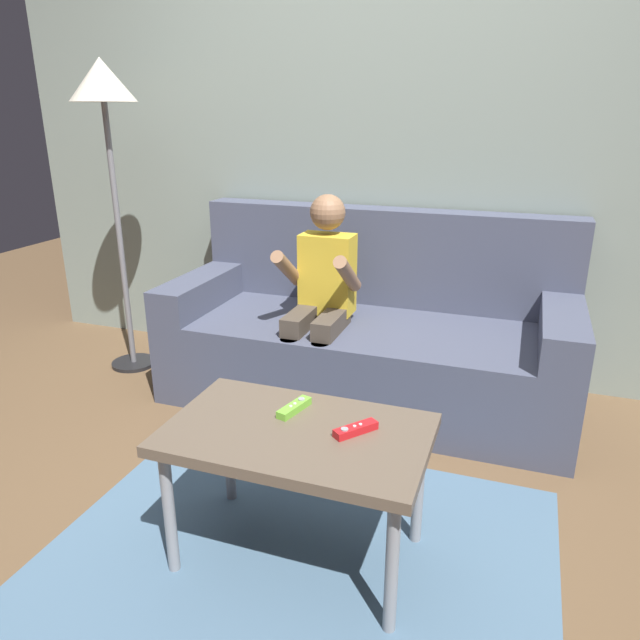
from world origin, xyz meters
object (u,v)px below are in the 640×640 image
(game_remote_red_near_edge, at_px, (355,430))
(floor_lamp, at_px, (104,105))
(couch, at_px, (369,337))
(coffee_table, at_px, (297,444))
(person_seated_on_couch, at_px, (321,293))
(game_remote_lime_center, at_px, (294,408))

(game_remote_red_near_edge, bearing_deg, floor_lamp, 146.38)
(couch, bearing_deg, floor_lamp, -175.44)
(coffee_table, distance_m, game_remote_red_near_edge, 0.18)
(person_seated_on_couch, distance_m, game_remote_lime_center, 0.94)
(game_remote_lime_center, bearing_deg, floor_lamp, 144.20)
(couch, distance_m, floor_lamp, 1.71)
(game_remote_lime_center, relative_size, floor_lamp, 0.09)
(person_seated_on_couch, distance_m, game_remote_red_near_edge, 1.08)
(coffee_table, height_order, floor_lamp, floor_lamp)
(couch, height_order, game_remote_red_near_edge, couch)
(game_remote_red_near_edge, distance_m, game_remote_lime_center, 0.23)
(person_seated_on_couch, height_order, game_remote_lime_center, person_seated_on_couch)
(person_seated_on_couch, xyz_separation_m, game_remote_red_near_edge, (0.45, -0.97, -0.09))
(game_remote_lime_center, bearing_deg, couch, 92.45)
(couch, distance_m, coffee_table, 1.21)
(game_remote_red_near_edge, xyz_separation_m, game_remote_lime_center, (-0.22, 0.07, 0.00))
(coffee_table, bearing_deg, game_remote_red_near_edge, 11.22)
(person_seated_on_couch, height_order, floor_lamp, floor_lamp)
(coffee_table, relative_size, floor_lamp, 0.49)
(couch, height_order, person_seated_on_couch, person_seated_on_couch)
(game_remote_red_near_edge, height_order, floor_lamp, floor_lamp)
(couch, bearing_deg, game_remote_lime_center, -87.55)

